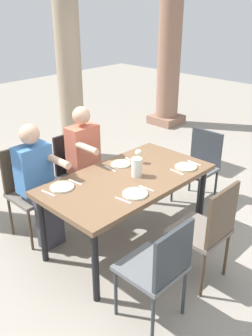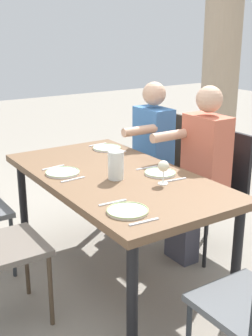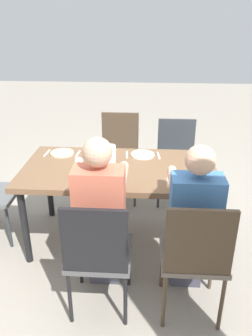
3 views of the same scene
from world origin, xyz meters
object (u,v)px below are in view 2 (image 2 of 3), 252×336
chair_mid_north (217,184)px  plate_2 (160,173)px  plate_1 (63,172)px  chair_west_north (166,161)px  diner_woman_green (199,169)px  water_pitcher (116,167)px  dining_table (115,184)px  diner_man_white (147,152)px  wine_glass_2 (163,167)px  plate_0 (107,148)px  plate_3 (128,211)px  stone_column_near (222,53)px

chair_mid_north → plate_2: bearing=-81.7°
plate_1 → chair_west_north: bearing=107.7°
diner_woman_green → water_pitcher: 0.74m
dining_table → chair_west_north: size_ratio=1.76×
diner_man_white → plate_2: 0.84m
diner_woman_green → plate_1: bearing=-105.5°
diner_man_white → wine_glass_2: bearing=-30.2°
chair_mid_north → plate_2: (0.09, -0.62, 0.23)m
plate_0 → plate_3: bearing=-25.9°
plate_1 → diner_man_white: bearing=111.1°
dining_table → diner_woman_green: bearing=84.4°
chair_mid_north → plate_2: 0.67m
diner_man_white → plate_0: size_ratio=5.62×
chair_west_north → chair_mid_north: (0.64, 0.00, -0.02)m
water_pitcher → chair_mid_north: bearing=90.8°
plate_0 → plate_1: same height
chair_mid_north → plate_0: (-0.64, -0.60, 0.23)m
plate_0 → plate_3: 1.27m
wine_glass_2 → water_pitcher: size_ratio=0.82×
chair_west_north → plate_1: (0.37, -1.16, 0.21)m
diner_woman_green → plate_0: 0.76m
dining_table → stone_column_near: 2.65m
plate_1 → wine_glass_2: wine_glass_2 is taller
wine_glass_2 → plate_1: bearing=-140.1°
chair_west_north → diner_woman_green: 0.68m
chair_west_north → diner_woman_green: (0.64, -0.20, 0.13)m
chair_mid_north → stone_column_near: 2.09m
chair_mid_north → water_pitcher: water_pitcher is taller
diner_man_white → stone_column_near: (-0.73, 1.53, 0.74)m
diner_woman_green → plate_2: diner_woman_green is taller
dining_table → chair_mid_north: chair_mid_north is taller
diner_woman_green → chair_west_north: bearing=162.8°
stone_column_near → plate_1: size_ratio=12.53×
wine_glass_2 → water_pitcher: water_pitcher is taller
diner_woman_green → plate_3: bearing=-62.2°
dining_table → plate_3: plate_3 is taller
diner_woman_green → chair_mid_north: bearing=89.1°
dining_table → plate_2: (0.16, 0.25, 0.08)m
chair_mid_north → stone_column_near: (-1.37, 1.32, 0.87)m
diner_man_white → plate_1: 1.02m
dining_table → wine_glass_2: size_ratio=11.24×
wine_glass_2 → diner_man_white: bearing=149.8°
diner_woman_green → plate_3: diner_woman_green is taller
stone_column_near → plate_3: 3.16m
plate_2 → plate_3: bearing=-52.2°
stone_column_near → plate_0: size_ratio=12.79×
chair_mid_north → wine_glass_2: size_ratio=6.24×
stone_column_near → wine_glass_2: stone_column_near is taller
diner_woman_green → plate_1: size_ratio=5.67×
chair_mid_north → plate_3: 1.27m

